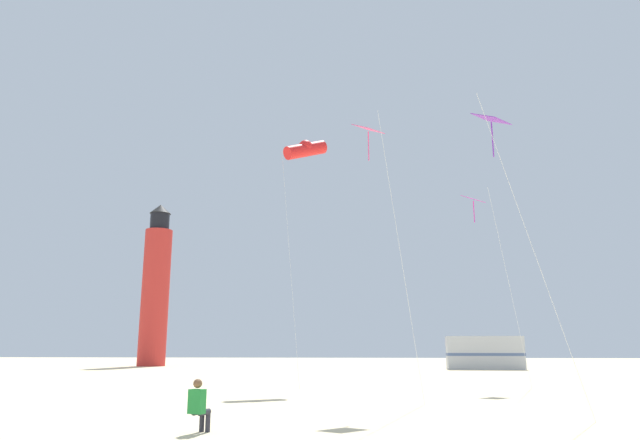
# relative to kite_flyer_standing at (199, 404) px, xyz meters

# --- Properties ---
(kite_flyer_standing) EXTENTS (0.45, 0.56, 1.16)m
(kite_flyer_standing) POSITION_rel_kite_flyer_standing_xyz_m (0.00, 0.00, 0.00)
(kite_flyer_standing) COLOR #238438
(kite_flyer_standing) RESTS_ON ground
(kite_tube_scarlet) EXTENTS (2.43, 2.35, 12.62)m
(kite_tube_scarlet) POSITION_rel_kite_flyer_standing_xyz_m (0.70, 15.14, 11.30)
(kite_tube_scarlet) COLOR silver
(kite_tube_scarlet) RESTS_ON ground
(kite_diamond_violet) EXTENTS (2.68, 2.50, 8.75)m
(kite_diamond_violet) POSITION_rel_kite_flyer_standing_xyz_m (7.60, 3.41, 7.58)
(kite_diamond_violet) COLOR silver
(kite_diamond_violet) RESTS_ON ground
(kite_diamond_magenta) EXTENTS (2.84, 2.84, 9.28)m
(kite_diamond_magenta) POSITION_rel_kite_flyer_standing_xyz_m (9.22, 15.13, 8.08)
(kite_diamond_magenta) COLOR silver
(kite_diamond_magenta) RESTS_ON ground
(kite_diamond_rainbow) EXTENTS (2.30, 2.30, 9.78)m
(kite_diamond_rainbow) POSITION_rel_kite_flyer_standing_xyz_m (3.98, 6.58, 8.56)
(kite_diamond_rainbow) COLOR silver
(kite_diamond_rainbow) RESTS_ON ground
(lighthouse_distant) EXTENTS (2.80, 2.80, 16.80)m
(lighthouse_distant) POSITION_rel_kite_flyer_standing_xyz_m (-18.11, 45.00, 7.22)
(lighthouse_distant) COLOR red
(lighthouse_distant) RESTS_ON ground
(rv_van_silver) EXTENTS (6.56, 2.69, 2.80)m
(rv_van_silver) POSITION_rel_kite_flyer_standing_xyz_m (13.83, 38.93, 0.78)
(rv_van_silver) COLOR #B7BABF
(rv_van_silver) RESTS_ON ground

